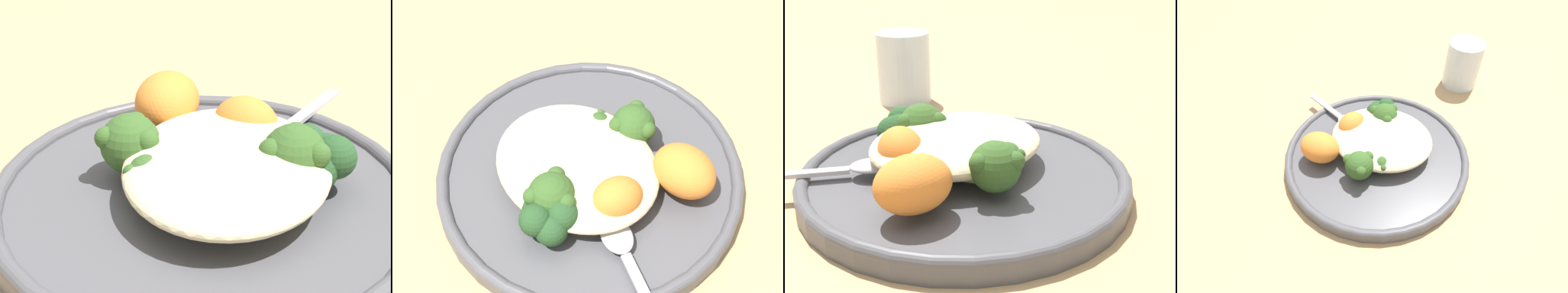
% 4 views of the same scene
% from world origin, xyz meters
% --- Properties ---
extents(ground_plane, '(4.00, 4.00, 0.00)m').
position_xyz_m(ground_plane, '(0.00, 0.00, 0.00)').
color(ground_plane, tan).
extents(plate, '(0.29, 0.29, 0.02)m').
position_xyz_m(plate, '(-0.01, -0.01, 0.01)').
color(plate, '#4C4C51').
rests_on(plate, ground_plane).
extents(quinoa_mound, '(0.16, 0.14, 0.03)m').
position_xyz_m(quinoa_mound, '(-0.01, 0.00, 0.04)').
color(quinoa_mound, beige).
rests_on(quinoa_mound, plate).
extents(broccoli_stalk_0, '(0.06, 0.12, 0.04)m').
position_xyz_m(broccoli_stalk_0, '(-0.02, -0.06, 0.04)').
color(broccoli_stalk_0, '#9EBC66').
rests_on(broccoli_stalk_0, plate).
extents(broccoli_stalk_1, '(0.07, 0.07, 0.03)m').
position_xyz_m(broccoli_stalk_1, '(-0.00, -0.04, 0.03)').
color(broccoli_stalk_1, '#9EBC66').
rests_on(broccoli_stalk_1, plate).
extents(broccoli_stalk_2, '(0.08, 0.03, 0.03)m').
position_xyz_m(broccoli_stalk_2, '(-0.01, -0.00, 0.03)').
color(broccoli_stalk_2, '#9EBC66').
rests_on(broccoli_stalk_2, plate).
extents(broccoli_stalk_3, '(0.08, 0.08, 0.03)m').
position_xyz_m(broccoli_stalk_3, '(-0.02, 0.02, 0.03)').
color(broccoli_stalk_3, '#9EBC66').
rests_on(broccoli_stalk_3, plate).
extents(broccoli_stalk_4, '(0.07, 0.10, 0.04)m').
position_xyz_m(broccoli_stalk_4, '(-0.02, 0.04, 0.04)').
color(broccoli_stalk_4, '#9EBC66').
rests_on(broccoli_stalk_4, plate).
extents(sweet_potato_chunk_0, '(0.05, 0.06, 0.04)m').
position_xyz_m(sweet_potato_chunk_0, '(-0.06, 0.01, 0.04)').
color(sweet_potato_chunk_0, orange).
rests_on(sweet_potato_chunk_0, plate).
extents(sweet_potato_chunk_1, '(0.06, 0.05, 0.04)m').
position_xyz_m(sweet_potato_chunk_1, '(-0.09, -0.06, 0.04)').
color(sweet_potato_chunk_1, orange).
rests_on(sweet_potato_chunk_1, plate).
extents(kale_tuft, '(0.05, 0.05, 0.04)m').
position_xyz_m(kale_tuft, '(-0.03, 0.06, 0.04)').
color(kale_tuft, '#234723').
rests_on(kale_tuft, plate).
extents(spoon, '(0.12, 0.07, 0.01)m').
position_xyz_m(spoon, '(-0.09, 0.03, 0.03)').
color(spoon, '#B7B7BC').
rests_on(spoon, plate).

